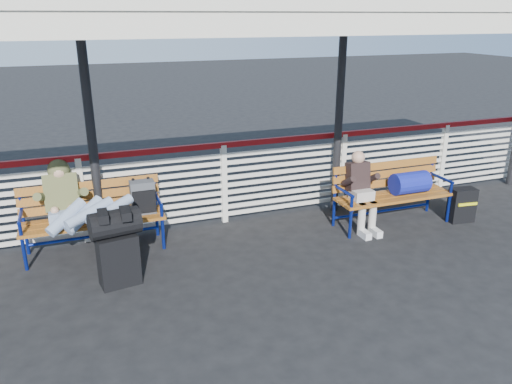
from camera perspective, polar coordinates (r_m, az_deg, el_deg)
name	(u,v)px	position (r m, az deg, el deg)	size (l,w,h in m)	color
ground	(272,279)	(6.03, 1.84, -9.96)	(60.00, 60.00, 0.00)	black
fence	(224,180)	(7.41, -3.69, 1.34)	(12.08, 0.08, 1.24)	silver
canopy	(246,9)	(6.06, -1.14, 20.21)	(12.60, 3.60, 3.16)	silver
luggage_stack	(117,245)	(5.93, -15.61, -5.82)	(0.60, 0.40, 0.92)	black
bench_left	(107,207)	(6.85, -16.63, -1.64)	(1.80, 0.56, 0.92)	#A56020
bench_right	(400,185)	(7.70, 16.10, 0.72)	(1.80, 0.56, 0.92)	#A56020
traveler_man	(80,209)	(6.46, -19.45, -1.80)	(0.93, 1.64, 0.77)	#8C9FBC
companion_person	(361,190)	(7.32, 11.94, 0.18)	(0.32, 0.66, 1.15)	#B7B0A6
suitcase_side	(462,205)	(8.16, 22.46, -1.38)	(0.40, 0.27, 0.52)	black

